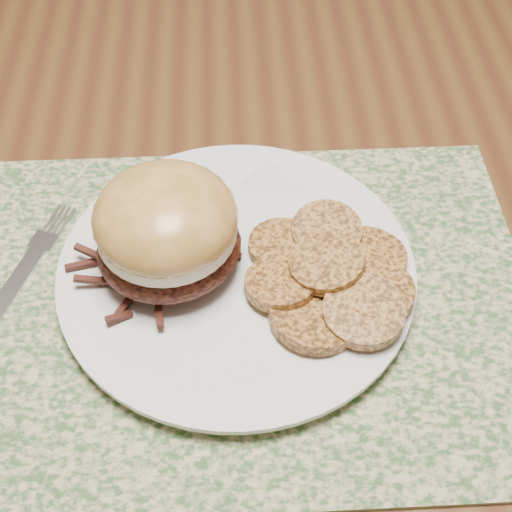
% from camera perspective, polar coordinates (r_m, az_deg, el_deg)
% --- Properties ---
extents(ground, '(3.50, 3.50, 0.00)m').
position_cam_1_polar(ground, '(1.34, 7.57, -13.20)').
color(ground, '#502D1B').
rests_on(ground, ground).
extents(dining_table, '(1.50, 0.90, 0.75)m').
position_cam_1_polar(dining_table, '(0.81, 12.47, 8.40)').
color(dining_table, '#553518').
rests_on(dining_table, ground).
extents(placemat, '(0.45, 0.33, 0.00)m').
position_cam_1_polar(placemat, '(0.55, -1.16, -3.65)').
color(placemat, '#3D5E30').
rests_on(placemat, dining_table).
extents(dinner_plate, '(0.26, 0.26, 0.02)m').
position_cam_1_polar(dinner_plate, '(0.55, -1.55, -1.27)').
color(dinner_plate, white).
rests_on(dinner_plate, placemat).
extents(pork_sandwich, '(0.14, 0.13, 0.08)m').
position_cam_1_polar(pork_sandwich, '(0.52, -7.13, 2.10)').
color(pork_sandwich, black).
rests_on(pork_sandwich, dinner_plate).
extents(roasted_potatoes, '(0.15, 0.15, 0.04)m').
position_cam_1_polar(roasted_potatoes, '(0.53, 6.07, -1.60)').
color(roasted_potatoes, '#AC7032').
rests_on(roasted_potatoes, dinner_plate).
extents(fork, '(0.07, 0.17, 0.00)m').
position_cam_1_polar(fork, '(0.59, -18.58, -1.99)').
color(fork, silver).
rests_on(fork, placemat).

